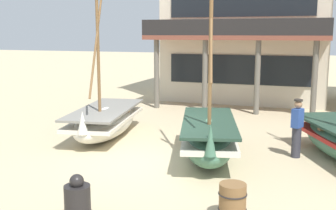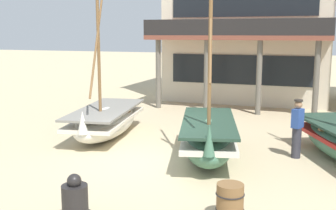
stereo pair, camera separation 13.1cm
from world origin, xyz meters
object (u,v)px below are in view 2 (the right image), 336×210
fishing_boat_far_right (208,137)px  harbor_building_main (252,6)px  wooden_barrel (230,202)px  fishing_boat_near_left (106,120)px  fisherman_by_hull (297,129)px  capstan_winch (75,203)px

fishing_boat_far_right → harbor_building_main: 12.68m
harbor_building_main → wooden_barrel: bearing=-82.1°
fishing_boat_far_right → fishing_boat_near_left: bearing=162.6°
fishing_boat_far_right → fisherman_by_hull: bearing=21.6°
wooden_barrel → fishing_boat_far_right: bearing=110.9°
fishing_boat_near_left → wooden_barrel: size_ratio=8.11×
fishing_boat_far_right → wooden_barrel: 3.90m
harbor_building_main → fishing_boat_near_left: bearing=-106.6°
fisherman_by_hull → fishing_boat_near_left: bearing=177.2°
capstan_winch → fishing_boat_near_left: bearing=113.6°
fishing_boat_near_left → fishing_boat_far_right: 4.14m
fishing_boat_near_left → harbor_building_main: 11.96m
harbor_building_main → capstan_winch: bearing=-92.0°
wooden_barrel → harbor_building_main: harbor_building_main is taller
fishing_boat_far_right → capstan_winch: size_ratio=5.93×
fisherman_by_hull → capstan_winch: bearing=-123.2°
fishing_boat_near_left → capstan_winch: fishing_boat_near_left is taller
fishing_boat_near_left → wooden_barrel: fishing_boat_near_left is taller
wooden_barrel → harbor_building_main: (-2.16, 15.52, 4.61)m
fishing_boat_far_right → harbor_building_main: bearing=93.7°
harbor_building_main → fisherman_by_hull: bearing=-74.2°
fishing_boat_far_right → fisherman_by_hull: 2.52m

